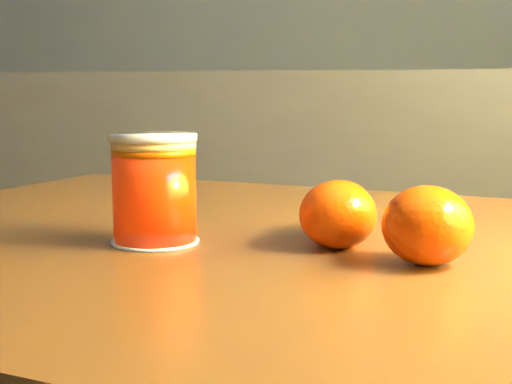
# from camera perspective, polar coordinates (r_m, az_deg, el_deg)

# --- Properties ---
(kitchen_counter) EXTENTS (3.15, 0.60, 0.90)m
(kitchen_counter) POSITION_cam_1_polar(r_m,az_deg,el_deg) (2.27, -10.50, -2.19)
(kitchen_counter) COLOR #4A4B4F
(kitchen_counter) RESTS_ON ground
(table) EXTENTS (1.06, 0.82, 0.72)m
(table) POSITION_cam_1_polar(r_m,az_deg,el_deg) (0.66, 3.58, -11.78)
(table) COLOR brown
(table) RESTS_ON ground
(juice_glass) EXTENTS (0.07, 0.07, 0.09)m
(juice_glass) POSITION_cam_1_polar(r_m,az_deg,el_deg) (0.62, -8.13, 0.20)
(juice_glass) COLOR red
(juice_glass) RESTS_ON table
(orange_front) EXTENTS (0.08, 0.08, 0.06)m
(orange_front) POSITION_cam_1_polar(r_m,az_deg,el_deg) (0.60, 6.56, -1.80)
(orange_front) COLOR #F54A04
(orange_front) RESTS_ON table
(orange_back) EXTENTS (0.08, 0.08, 0.05)m
(orange_back) POSITION_cam_1_polar(r_m,az_deg,el_deg) (0.65, 6.82, -1.30)
(orange_back) COLOR #F54A04
(orange_back) RESTS_ON table
(orange_extra) EXTENTS (0.09, 0.09, 0.06)m
(orange_extra) POSITION_cam_1_polar(r_m,az_deg,el_deg) (0.55, 13.55, -2.62)
(orange_extra) COLOR #F54A04
(orange_extra) RESTS_ON table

